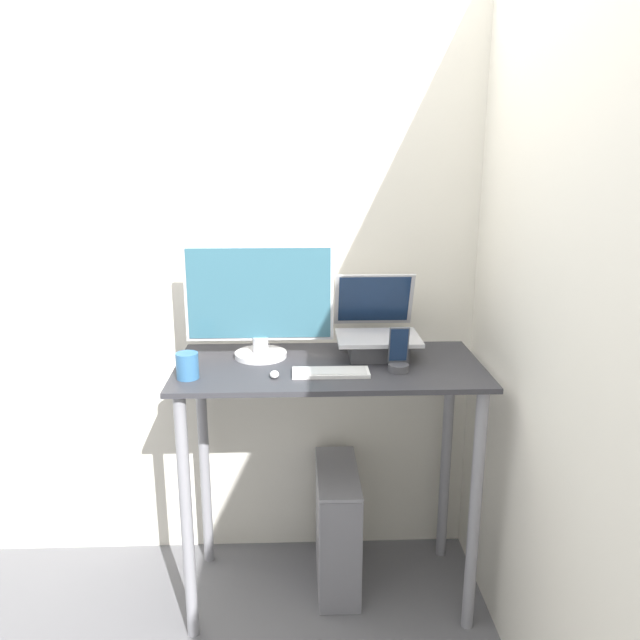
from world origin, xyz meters
name	(u,v)px	position (x,y,z in m)	size (l,w,h in m)	color
ground_plane	(332,639)	(0.00, 0.00, 0.00)	(12.00, 12.00, 0.00)	slate
wall_back	(325,279)	(0.00, 0.66, 1.30)	(6.00, 0.05, 2.60)	silver
wall_side_right	(534,315)	(0.68, 0.00, 1.30)	(0.05, 6.00, 2.60)	silver
desk	(329,414)	(0.00, 0.29, 0.82)	(1.19, 0.57, 1.03)	#333338
laptop	(377,336)	(0.20, 0.40, 1.11)	(0.33, 0.33, 0.32)	#4C4C51
monitor	(259,305)	(-0.27, 0.39, 1.25)	(0.59, 0.21, 0.46)	silver
keyboard	(331,372)	(0.00, 0.17, 1.04)	(0.29, 0.11, 0.02)	white
mouse	(274,374)	(-0.21, 0.15, 1.05)	(0.03, 0.05, 0.02)	white
cell_phone	(399,359)	(0.26, 0.20, 1.08)	(0.08, 0.08, 0.17)	#4C4C51
computer_tower	(337,526)	(0.04, 0.36, 0.26)	(0.17, 0.46, 0.53)	gray
mug	(187,366)	(-0.53, 0.15, 1.08)	(0.08, 0.08, 0.10)	#336699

